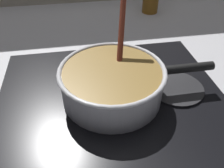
# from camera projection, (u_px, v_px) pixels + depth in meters

# --- Properties ---
(ground) EXTENTS (2.40, 1.60, 0.04)m
(ground) POSITION_uv_depth(u_px,v_px,m) (120.00, 128.00, 0.55)
(ground) COLOR #B7B7BC
(hob_plate) EXTENTS (0.56, 0.48, 0.01)m
(hob_plate) POSITION_uv_depth(u_px,v_px,m) (112.00, 98.00, 0.59)
(hob_plate) COLOR black
(hob_plate) RESTS_ON ground
(burner_ring) EXTENTS (0.19, 0.19, 0.01)m
(burner_ring) POSITION_uv_depth(u_px,v_px,m) (112.00, 95.00, 0.59)
(burner_ring) COLOR #592D0C
(burner_ring) RESTS_ON hob_plate
(spare_burner) EXTENTS (0.14, 0.14, 0.01)m
(spare_burner) POSITION_uv_depth(u_px,v_px,m) (176.00, 88.00, 0.61)
(spare_burner) COLOR #262628
(spare_burner) RESTS_ON hob_plate
(cooking_pan) EXTENTS (0.38, 0.32, 0.31)m
(cooking_pan) POSITION_uv_depth(u_px,v_px,m) (113.00, 82.00, 0.56)
(cooking_pan) COLOR silver
(cooking_pan) RESTS_ON hob_plate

